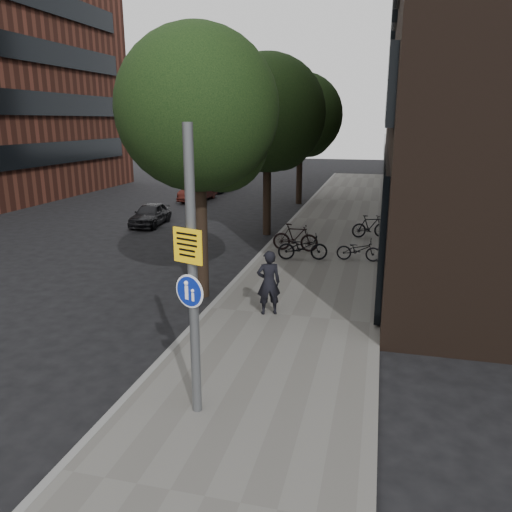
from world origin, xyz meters
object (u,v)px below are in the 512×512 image
(signpost, at_px, (193,276))
(parked_car_near, at_px, (150,214))
(pedestrian, at_px, (269,283))
(parked_bike_facade_near, at_px, (359,250))

(signpost, relative_size, parked_car_near, 1.51)
(pedestrian, xyz_separation_m, parked_bike_facade_near, (2.03, 5.77, -0.44))
(parked_bike_facade_near, distance_m, parked_car_near, 11.26)
(pedestrian, distance_m, parked_bike_facade_near, 6.13)
(pedestrian, height_order, parked_car_near, pedestrian)
(pedestrian, bearing_deg, signpost, 64.95)
(pedestrian, bearing_deg, parked_car_near, -73.60)
(signpost, distance_m, pedestrian, 4.97)
(signpost, xyz_separation_m, parked_car_near, (-8.05, 15.02, -2.03))
(pedestrian, distance_m, parked_car_near, 13.23)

